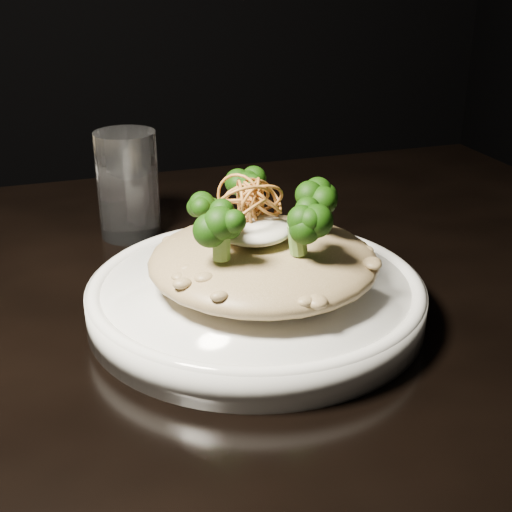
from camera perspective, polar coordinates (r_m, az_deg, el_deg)
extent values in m
cube|color=black|center=(0.64, -6.48, -5.63)|extent=(1.10, 0.80, 0.04)
cylinder|color=black|center=(1.26, 13.04, -9.98)|extent=(0.05, 0.05, 0.71)
cylinder|color=white|center=(0.61, 0.00, -3.47)|extent=(0.29, 0.29, 0.03)
ellipsoid|color=brown|center=(0.59, 0.58, -0.39)|extent=(0.19, 0.19, 0.04)
ellipsoid|color=silver|center=(0.58, -0.14, 2.12)|extent=(0.06, 0.06, 0.02)
cylinder|color=silver|center=(0.77, -10.21, 5.62)|extent=(0.07, 0.07, 0.11)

